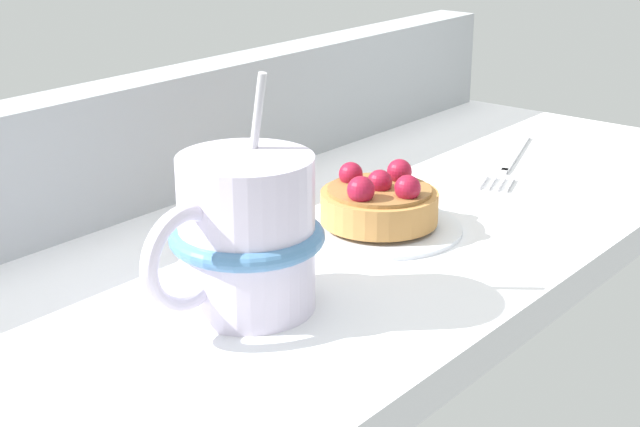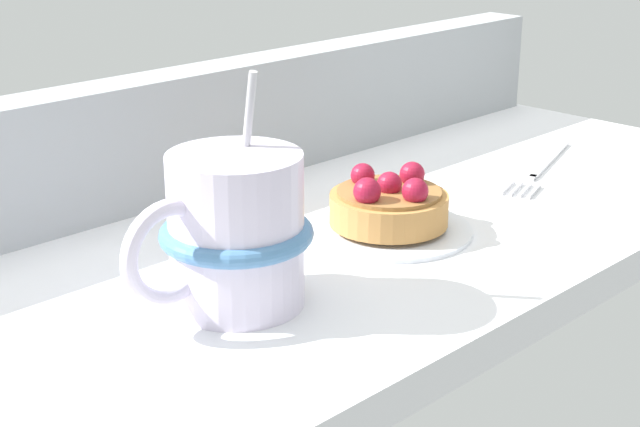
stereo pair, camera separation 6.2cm
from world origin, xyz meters
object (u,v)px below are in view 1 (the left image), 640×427
at_px(dessert_plate, 379,226).
at_px(raspberry_tart, 379,201).
at_px(coffee_mug, 244,235).
at_px(dessert_fork, 511,160).

height_order(dessert_plate, raspberry_tart, raspberry_tart).
distance_m(dessert_plate, raspberry_tart, 0.02).
height_order(raspberry_tart, coffee_mug, coffee_mug).
distance_m(raspberry_tart, coffee_mug, 0.16).
bearing_deg(coffee_mug, dessert_plate, 5.60).
xyz_separation_m(raspberry_tart, coffee_mug, (-0.16, -0.02, 0.02)).
relative_size(raspberry_tart, dessert_fork, 0.50).
xyz_separation_m(raspberry_tart, dessert_fork, (0.21, 0.01, -0.02)).
bearing_deg(dessert_plate, coffee_mug, -174.40).
bearing_deg(raspberry_tart, dessert_fork, 1.65).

